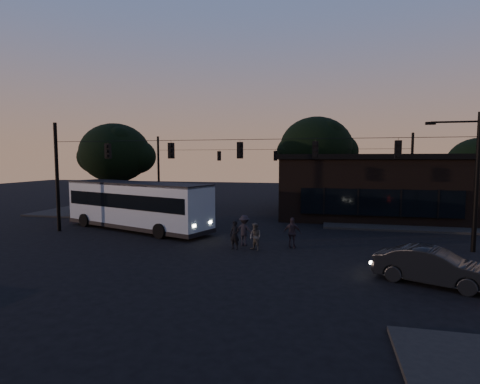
% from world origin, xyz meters
% --- Properties ---
extents(ground, '(120.00, 120.00, 0.00)m').
position_xyz_m(ground, '(0.00, 0.00, 0.00)').
color(ground, black).
rests_on(ground, ground).
extents(sidewalk_far_right, '(14.00, 10.00, 0.15)m').
position_xyz_m(sidewalk_far_right, '(12.00, 14.00, 0.07)').
color(sidewalk_far_right, black).
rests_on(sidewalk_far_right, ground).
extents(sidewalk_far_left, '(14.00, 10.00, 0.15)m').
position_xyz_m(sidewalk_far_left, '(-14.00, 14.00, 0.07)').
color(sidewalk_far_left, black).
rests_on(sidewalk_far_left, ground).
extents(building, '(15.40, 10.41, 5.40)m').
position_xyz_m(building, '(9.00, 15.97, 2.71)').
color(building, black).
rests_on(building, ground).
extents(tree_behind, '(7.60, 7.60, 9.43)m').
position_xyz_m(tree_behind, '(4.00, 22.00, 6.19)').
color(tree_behind, black).
rests_on(tree_behind, ground).
extents(tree_right, '(5.20, 5.20, 6.86)m').
position_xyz_m(tree_right, '(18.00, 18.00, 4.63)').
color(tree_right, black).
rests_on(tree_right, ground).
extents(tree_left, '(6.40, 6.40, 8.30)m').
position_xyz_m(tree_left, '(-14.00, 13.00, 5.57)').
color(tree_left, black).
rests_on(tree_left, ground).
extents(signal_rig_near, '(26.24, 0.30, 7.50)m').
position_xyz_m(signal_rig_near, '(0.00, 4.00, 4.45)').
color(signal_rig_near, black).
rests_on(signal_rig_near, ground).
extents(signal_rig_far, '(26.24, 0.30, 7.50)m').
position_xyz_m(signal_rig_far, '(0.00, 20.00, 4.20)').
color(signal_rig_far, black).
rests_on(signal_rig_far, ground).
extents(bus, '(12.22, 6.67, 3.38)m').
position_xyz_m(bus, '(-7.94, 5.70, 1.90)').
color(bus, '#8497A8').
rests_on(bus, ground).
extents(car, '(4.71, 3.22, 1.47)m').
position_xyz_m(car, '(9.41, -2.26, 0.73)').
color(car, black).
rests_on(car, ground).
extents(pedestrian_a, '(0.66, 0.51, 1.63)m').
position_xyz_m(pedestrian_a, '(0.27, 1.58, 0.81)').
color(pedestrian_a, black).
rests_on(pedestrian_a, ground).
extents(pedestrian_b, '(0.94, 0.89, 1.52)m').
position_xyz_m(pedestrian_b, '(1.42, 1.61, 0.76)').
color(pedestrian_b, '#42403C').
rests_on(pedestrian_b, ground).
extents(pedestrian_c, '(1.07, 0.55, 1.74)m').
position_xyz_m(pedestrian_c, '(3.36, 2.63, 0.87)').
color(pedestrian_c, '#292228').
rests_on(pedestrian_c, ground).
extents(pedestrian_d, '(1.23, 0.83, 1.77)m').
position_xyz_m(pedestrian_d, '(0.57, 2.67, 0.89)').
color(pedestrian_d, black).
rests_on(pedestrian_d, ground).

